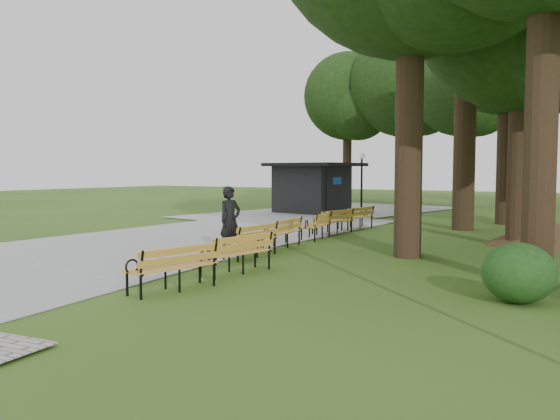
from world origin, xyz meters
The scene contains 16 objects.
ground centered at (0.00, 0.00, 0.00)m, with size 100.00×100.00×0.00m, color #305518.
path centered at (-4.00, 3.00, 0.03)m, with size 12.00×38.00×0.06m, color gray.
person centered at (-0.41, -1.08, 0.91)m, with size 0.66×0.44×1.82m, color black.
kiosk centered at (-5.36, 13.04, 1.31)m, with size 4.19×3.64×2.62m, color black, non-canonical shape.
lamp_post centered at (-2.39, 12.62, 2.24)m, with size 0.32×0.32×3.11m.
dirt_mound centered at (6.58, 5.04, 0.43)m, with size 2.83×2.83×0.85m, color #47301C.
bench_0 centered at (1.29, -5.27, 0.44)m, with size 1.90×0.64×0.88m, color gold, non-canonical shape.
bench_1 centered at (1.26, -3.18, 0.44)m, with size 1.90×0.64×0.88m, color gold, non-canonical shape.
bench_2 centered at (0.24, -1.10, 0.44)m, with size 1.90×0.64×0.88m, color gold, non-canonical shape.
bench_3 centered at (0.04, 0.78, 0.44)m, with size 1.90×0.64×0.88m, color gold, non-canonical shape.
bench_4 centered at (-0.09, 3.25, 0.44)m, with size 1.90×0.64×0.88m, color gold, non-canonical shape.
bench_5 centered at (-0.26, 4.87, 0.44)m, with size 1.90×0.64×0.88m, color gold, non-canonical shape.
bench_6 centered at (-0.21, 6.79, 0.44)m, with size 1.90×0.64×0.88m, color gold, non-canonical shape.
lawn_tree_1 centered at (5.86, 4.49, 6.97)m, with size 6.17×6.17×10.10m.
lawn_tree_4 centered at (4.36, 11.77, 7.93)m, with size 6.94×6.94×11.45m.
shrub_2 centered at (6.97, -3.03, 0.00)m, with size 1.21×1.21×1.03m, color #193D14.
Camera 1 is at (8.35, -13.21, 2.24)m, focal length 36.38 mm.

